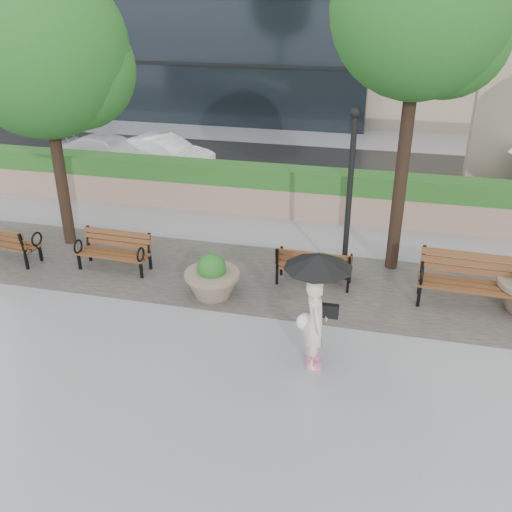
% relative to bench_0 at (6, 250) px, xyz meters
% --- Properties ---
extents(ground, '(100.00, 100.00, 0.00)m').
position_rel_bench_0_xyz_m(ground, '(6.36, -2.48, -0.27)').
color(ground, gray).
rests_on(ground, ground).
extents(cobble_strip, '(28.00, 3.20, 0.01)m').
position_rel_bench_0_xyz_m(cobble_strip, '(6.36, 0.52, -0.27)').
color(cobble_strip, '#383330').
rests_on(cobble_strip, ground).
extents(hedge_wall, '(24.00, 0.80, 1.35)m').
position_rel_bench_0_xyz_m(hedge_wall, '(6.36, 4.52, 0.39)').
color(hedge_wall, '#A17768').
rests_on(hedge_wall, ground).
extents(asphalt_street, '(40.00, 7.00, 0.00)m').
position_rel_bench_0_xyz_m(asphalt_street, '(6.36, 8.52, -0.27)').
color(asphalt_street, black).
rests_on(asphalt_street, ground).
extents(bench_0, '(1.77, 0.89, 0.91)m').
position_rel_bench_0_xyz_m(bench_0, '(0.00, 0.00, 0.00)').
color(bench_0, brown).
rests_on(bench_0, ground).
extents(bench_1, '(1.67, 0.72, 0.88)m').
position_rel_bench_0_xyz_m(bench_1, '(2.73, 0.16, -0.01)').
color(bench_1, brown).
rests_on(bench_1, ground).
extents(bench_2, '(1.63, 0.66, 0.87)m').
position_rel_bench_0_xyz_m(bench_2, '(7.26, 0.54, -0.01)').
color(bench_2, brown).
rests_on(bench_2, ground).
extents(bench_3, '(2.06, 0.89, 1.08)m').
position_rel_bench_0_xyz_m(bench_3, '(10.44, 0.34, 0.05)').
color(bench_3, brown).
rests_on(bench_3, ground).
extents(planter_left, '(1.15, 1.15, 0.97)m').
position_rel_bench_0_xyz_m(planter_left, '(5.28, -0.49, 0.11)').
color(planter_left, '#7F6B56').
rests_on(planter_left, ground).
extents(lamppost, '(0.28, 0.28, 3.79)m').
position_rel_bench_0_xyz_m(lamppost, '(7.87, 1.00, 1.39)').
color(lamppost, black).
rests_on(lamppost, ground).
extents(tree_0, '(3.88, 3.86, 6.56)m').
position_rel_bench_0_xyz_m(tree_0, '(1.08, 1.35, 4.24)').
color(tree_0, black).
rests_on(tree_0, ground).
extents(tree_1, '(3.56, 3.49, 7.28)m').
position_rel_bench_0_xyz_m(tree_1, '(9.04, 1.86, 5.11)').
color(tree_1, black).
rests_on(tree_1, ground).
extents(car_left, '(4.45, 2.60, 1.21)m').
position_rel_bench_0_xyz_m(car_left, '(-0.71, 7.06, 0.33)').
color(car_left, silver).
rests_on(car_left, ground).
extents(car_right, '(3.83, 2.06, 1.20)m').
position_rel_bench_0_xyz_m(car_right, '(0.93, 7.65, 0.33)').
color(car_right, silver).
rests_on(car_right, ground).
extents(pedestrian, '(1.13, 1.13, 2.08)m').
position_rel_bench_0_xyz_m(pedestrian, '(7.68, -2.31, 1.00)').
color(pedestrian, beige).
rests_on(pedestrian, ground).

